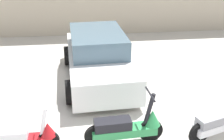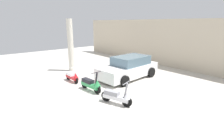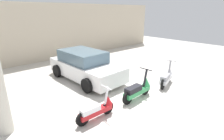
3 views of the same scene
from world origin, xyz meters
TOP-DOWN VIEW (x-y plane):
  - ground_plane at (0.00, 0.00)m, footprint 28.00×28.00m
  - wall_back at (0.00, 8.19)m, footprint 19.60×0.12m
  - scooter_front_left at (-1.44, 0.84)m, footprint 1.34×0.48m
  - scooter_front_right at (0.45, 0.86)m, footprint 1.52×0.55m
  - scooter_front_center at (2.35, 0.88)m, footprint 1.41×0.70m
  - car_rear_left at (0.12, 3.83)m, footprint 2.05×4.00m

SIDE VIEW (x-z plane):
  - ground_plane at x=0.00m, z-range 0.00..0.00m
  - scooter_front_left at x=-1.44m, z-range -0.14..0.80m
  - scooter_front_center at x=2.35m, z-range -0.15..0.87m
  - scooter_front_right at x=0.45m, z-range -0.15..0.91m
  - car_rear_left at x=0.12m, z-range -0.03..1.30m
  - wall_back at x=0.00m, z-range 0.00..3.55m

